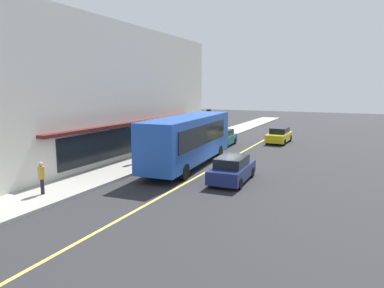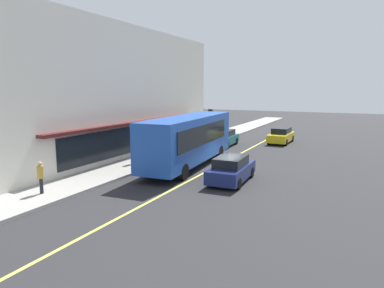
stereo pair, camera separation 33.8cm
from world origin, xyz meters
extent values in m
plane|color=#28282B|center=(0.00, 0.00, 0.00)|extent=(120.00, 120.00, 0.00)
cube|color=#9E9B93|center=(0.00, 5.38, 0.07)|extent=(80.00, 3.17, 0.15)
cube|color=#D8D14C|center=(0.00, 0.00, 0.00)|extent=(36.00, 0.16, 0.01)
cube|color=silver|center=(-0.75, 11.41, 5.08)|extent=(25.99, 8.90, 10.16)
cube|color=#4C1919|center=(-0.75, 6.71, 2.80)|extent=(18.19, 0.70, 0.20)
cube|color=black|center=(-0.75, 6.93, 1.50)|extent=(15.59, 0.08, 2.00)
cube|color=#1E4CAD|center=(-1.66, 1.74, 2.00)|extent=(11.15, 3.26, 3.00)
cube|color=black|center=(3.78, 2.12, 2.36)|extent=(0.27, 2.10, 1.80)
cube|color=black|center=(-2.04, 2.99, 2.36)|extent=(8.78, 0.67, 1.32)
cube|color=black|center=(-1.87, 0.45, 2.36)|extent=(8.78, 0.67, 1.32)
cube|color=#0CF259|center=(3.85, 2.12, 3.25)|extent=(0.21, 1.90, 0.36)
cube|color=#2D2D33|center=(3.88, 2.12, 0.75)|extent=(0.33, 2.41, 0.40)
cylinder|color=black|center=(1.78, 3.11, 0.50)|extent=(1.02, 0.37, 1.00)
cylinder|color=black|center=(1.93, 0.86, 0.50)|extent=(1.02, 0.37, 1.00)
cylinder|color=black|center=(-5.25, 2.62, 0.50)|extent=(1.02, 0.37, 1.00)
cylinder|color=black|center=(-5.09, 0.37, 0.50)|extent=(1.02, 0.37, 1.00)
cylinder|color=#2D2D33|center=(8.84, 4.48, 1.75)|extent=(0.12, 0.12, 3.20)
cube|color=black|center=(8.84, 4.68, 2.90)|extent=(0.30, 0.30, 0.90)
sphere|color=red|center=(8.84, 4.85, 3.17)|extent=(0.18, 0.18, 0.18)
sphere|color=orange|center=(8.84, 4.85, 2.90)|extent=(0.18, 0.18, 0.18)
sphere|color=green|center=(8.84, 4.85, 2.63)|extent=(0.18, 0.18, 0.18)
cube|color=#14666B|center=(7.45, 2.69, 0.60)|extent=(4.37, 1.98, 0.75)
cube|color=black|center=(7.60, 2.69, 1.25)|extent=(2.47, 1.61, 0.55)
cylinder|color=black|center=(6.07, 1.81, 0.32)|extent=(0.65, 0.25, 0.64)
cylinder|color=black|center=(6.00, 3.44, 0.32)|extent=(0.65, 0.25, 0.64)
cylinder|color=black|center=(8.90, 1.93, 0.32)|extent=(0.65, 0.25, 0.64)
cylinder|color=black|center=(8.83, 3.57, 0.32)|extent=(0.65, 0.25, 0.64)
cube|color=yellow|center=(11.69, -1.80, 0.60)|extent=(4.34, 1.90, 0.75)
cube|color=black|center=(11.84, -1.80, 1.25)|extent=(2.44, 1.57, 0.55)
cylinder|color=black|center=(10.25, -2.58, 0.32)|extent=(0.65, 0.24, 0.64)
cylinder|color=black|center=(10.29, -0.94, 0.32)|extent=(0.65, 0.24, 0.64)
cylinder|color=black|center=(13.09, -2.65, 0.32)|extent=(0.65, 0.24, 0.64)
cylinder|color=black|center=(13.13, -1.01, 0.32)|extent=(0.65, 0.24, 0.64)
cube|color=navy|center=(-4.14, -2.31, 0.60)|extent=(4.37, 1.98, 0.75)
cube|color=black|center=(-4.29, -2.31, 1.25)|extent=(2.47, 1.61, 0.55)
cylinder|color=black|center=(-2.75, -1.43, 0.32)|extent=(0.65, 0.25, 0.64)
cylinder|color=black|center=(-2.68, -3.07, 0.32)|extent=(0.65, 0.25, 0.64)
cylinder|color=black|center=(-5.59, -1.55, 0.32)|extent=(0.65, 0.25, 0.64)
cylinder|color=black|center=(-5.52, -3.19, 0.32)|extent=(0.65, 0.25, 0.64)
cylinder|color=black|center=(2.77, 5.14, 0.54)|extent=(0.18, 0.18, 0.78)
cylinder|color=maroon|center=(2.77, 5.14, 1.24)|extent=(0.34, 0.34, 0.62)
sphere|color=tan|center=(2.77, 5.14, 1.65)|extent=(0.22, 0.22, 0.22)
cylinder|color=black|center=(-11.04, 5.36, 0.55)|extent=(0.18, 0.18, 0.79)
cylinder|color=#B28C33|center=(-11.04, 5.36, 1.26)|extent=(0.34, 0.34, 0.63)
sphere|color=tan|center=(-11.04, 5.36, 1.69)|extent=(0.22, 0.22, 0.22)
cylinder|color=black|center=(-3.12, 5.27, 0.58)|extent=(0.18, 0.18, 0.87)
cylinder|color=#594C47|center=(-3.12, 5.27, 1.36)|extent=(0.34, 0.34, 0.69)
sphere|color=tan|center=(-3.12, 5.27, 1.83)|extent=(0.24, 0.24, 0.24)
camera|label=1|loc=(-22.93, -8.64, 5.43)|focal=32.30mm
camera|label=2|loc=(-22.78, -8.94, 5.43)|focal=32.30mm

